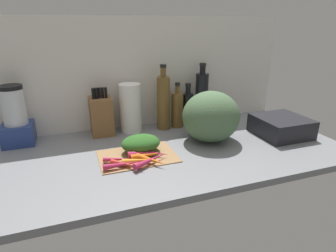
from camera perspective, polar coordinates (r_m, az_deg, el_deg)
ground_plane at (r=134.61cm, az=-0.52°, el=-5.22°), size 170.00×80.00×3.00cm
wall_back at (r=160.77cm, az=-5.12°, el=10.68°), size 170.00×3.00×60.00cm
cutting_board at (r=126.80cm, az=-6.18°, el=-6.06°), size 34.02×23.21×0.80cm
carrot_0 at (r=125.36cm, az=-3.39°, el=-5.46°), size 14.42×10.74×2.48cm
carrot_1 at (r=116.83cm, az=-9.22°, el=-7.72°), size 15.75×2.51×2.45cm
carrot_2 at (r=116.54cm, az=-8.03°, el=-7.82°), size 13.67×12.39×2.10cm
carrot_3 at (r=122.99cm, az=-4.51°, el=-5.96°), size 13.45×2.84×2.69cm
carrot_4 at (r=121.80cm, az=-10.00°, el=-6.67°), size 13.11×5.34×2.01cm
carrot_5 at (r=118.89cm, az=-3.42°, el=-6.91°), size 11.53×13.47×2.63cm
carrot_6 at (r=118.90cm, az=-5.96°, el=-7.00°), size 14.29×4.65×2.59cm
carrot_7 at (r=123.60cm, az=-5.21°, el=-5.66°), size 12.88×4.25×3.40cm
carrot_8 at (r=118.90cm, az=-3.46°, el=-6.89°), size 17.25×10.49×2.72cm
carrot_9 at (r=129.44cm, az=-5.42°, el=-4.50°), size 12.87×13.48×3.14cm
carrot_greens_pile at (r=129.44cm, az=-5.61°, el=-3.43°), size 17.96×13.82×7.60cm
winter_squash at (r=140.88cm, az=8.70°, el=1.92°), size 28.61×27.74×25.33cm
knife_block at (r=153.01cm, az=-13.40°, el=2.09°), size 11.38×13.70×25.33cm
blender_appliance at (r=153.71cm, az=-28.52°, el=1.17°), size 14.33×14.33×29.24cm
paper_towel_roll at (r=153.74cm, az=-7.64°, el=3.68°), size 11.64×11.64×26.20cm
bottle_0 at (r=154.99cm, az=-0.95°, el=4.89°), size 7.18×7.18×35.89cm
bottle_1 at (r=159.53cm, az=1.89°, el=3.43°), size 6.79×6.79×25.56cm
bottle_2 at (r=164.01cm, az=4.01°, el=3.74°), size 6.15×6.15×24.30cm
bottle_3 at (r=166.21cm, az=6.82°, el=5.79°), size 7.40×7.40×35.25cm
dish_rack at (r=160.12cm, az=21.96°, el=-0.05°), size 25.03×25.17×9.83cm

